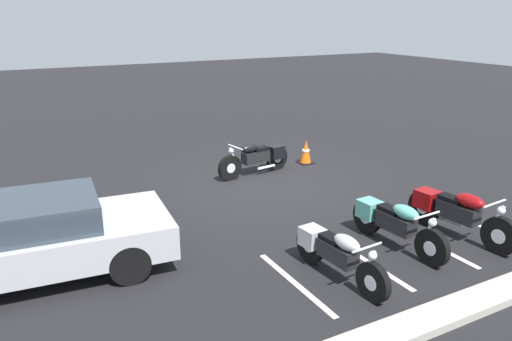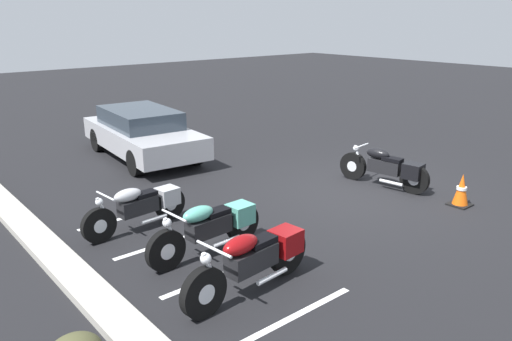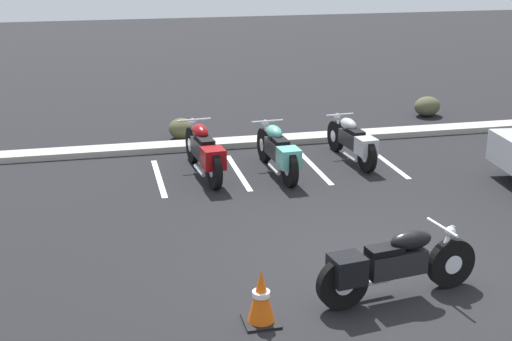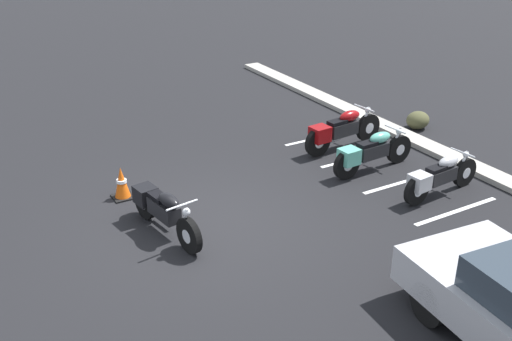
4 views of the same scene
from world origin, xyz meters
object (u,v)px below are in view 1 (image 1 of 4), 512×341
at_px(traffic_cone, 306,152).
at_px(parked_bike_2, 335,252).
at_px(motorcycle_black_featured, 258,157).
at_px(car_silver, 26,238).
at_px(parked_bike_0, 455,211).
at_px(parked_bike_1, 393,222).

bearing_deg(traffic_cone, parked_bike_2, 60.42).
bearing_deg(traffic_cone, motorcycle_black_featured, 7.10).
xyz_separation_m(car_silver, traffic_cone, (-7.28, -3.13, -0.37)).
bearing_deg(parked_bike_0, motorcycle_black_featured, -169.29).
distance_m(parked_bike_1, parked_bike_2, 1.63).
xyz_separation_m(parked_bike_1, traffic_cone, (-1.49, -4.99, -0.14)).
bearing_deg(parked_bike_0, car_silver, -111.64).
distance_m(parked_bike_2, traffic_cone, 6.21).
xyz_separation_m(motorcycle_black_featured, traffic_cone, (-1.62, -0.20, -0.14)).
bearing_deg(parked_bike_1, traffic_cone, 160.20).
xyz_separation_m(parked_bike_0, traffic_cone, (-0.18, -5.20, -0.17)).
xyz_separation_m(parked_bike_1, car_silver, (5.79, -1.86, 0.23)).
height_order(parked_bike_1, car_silver, car_silver).
bearing_deg(parked_bike_1, motorcycle_black_featured, 178.42).
bearing_deg(car_silver, parked_bike_0, -11.07).
relative_size(parked_bike_2, car_silver, 0.46).
distance_m(parked_bike_0, traffic_cone, 5.20).
bearing_deg(parked_bike_0, parked_bike_1, -104.48).
height_order(parked_bike_0, parked_bike_1, parked_bike_0).
relative_size(parked_bike_0, parked_bike_1, 1.05).
relative_size(motorcycle_black_featured, parked_bike_0, 0.94).
distance_m(parked_bike_0, parked_bike_1, 1.33).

